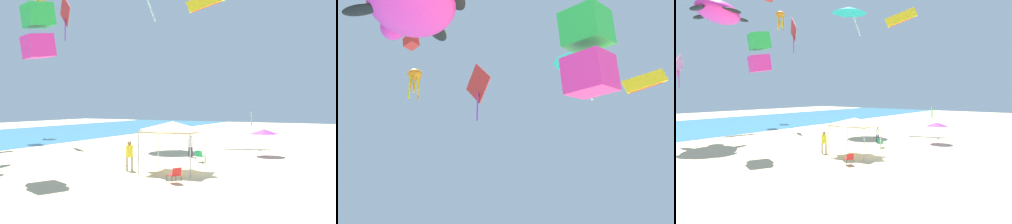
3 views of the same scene
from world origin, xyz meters
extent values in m
cube|color=beige|center=(0.00, 0.00, -0.05)|extent=(120.00, 120.00, 0.10)
cylinder|color=#B7B7BC|center=(-2.25, -0.22, 1.14)|extent=(0.07, 0.07, 2.29)
cylinder|color=#B7B7BC|center=(0.47, 0.04, 1.14)|extent=(0.07, 0.07, 2.29)
cylinder|color=#B7B7BC|center=(-2.54, 2.84, 1.14)|extent=(0.07, 0.07, 2.29)
cylinder|color=#B7B7BC|center=(0.18, 3.10, 1.14)|extent=(0.07, 0.07, 2.29)
cube|color=#D1B784|center=(-1.03, 1.44, 2.34)|extent=(3.09, 3.40, 0.10)
pyramid|color=#D1B784|center=(-1.03, 1.44, 2.65)|extent=(3.03, 3.33, 0.53)
cylinder|color=silver|center=(7.93, -1.75, 1.01)|extent=(0.05, 0.08, 2.02)
cone|color=purple|center=(7.93, -1.73, 1.85)|extent=(2.12, 2.12, 0.42)
cylinder|color=black|center=(3.21, 1.08, 0.20)|extent=(0.02, 0.02, 0.40)
cylinder|color=black|center=(3.25, 1.60, 0.20)|extent=(0.02, 0.02, 0.40)
cylinder|color=black|center=(2.69, 1.12, 0.20)|extent=(0.02, 0.02, 0.40)
cylinder|color=black|center=(2.73, 1.64, 0.20)|extent=(0.02, 0.02, 0.40)
cube|color=#198C4C|center=(2.97, 1.36, 0.40)|extent=(0.56, 0.56, 0.03)
cube|color=#198C4C|center=(2.68, 1.38, 0.61)|extent=(0.17, 0.50, 0.41)
cylinder|color=black|center=(-3.48, 0.02, 0.20)|extent=(0.02, 0.02, 0.40)
cylinder|color=black|center=(-3.92, 0.30, 0.20)|extent=(0.02, 0.02, 0.40)
cylinder|color=black|center=(-3.77, -0.42, 0.20)|extent=(0.02, 0.02, 0.40)
cylinder|color=black|center=(-4.20, -0.13, 0.20)|extent=(0.02, 0.02, 0.40)
cube|color=red|center=(-3.84, -0.06, 0.40)|extent=(0.72, 0.72, 0.03)
cube|color=red|center=(-4.00, -0.30, 0.61)|extent=(0.48, 0.38, 0.41)
cylinder|color=silver|center=(11.61, 0.24, 1.63)|extent=(0.06, 0.06, 3.26)
cube|color=green|center=(11.79, 0.24, 2.61)|extent=(0.30, 0.02, 1.10)
cylinder|color=#C6B28C|center=(-1.91, 3.68, 0.40)|extent=(0.16, 0.16, 0.80)
cylinder|color=#C6B28C|center=(-2.14, 3.90, 0.40)|extent=(0.16, 0.16, 0.80)
cylinder|color=yellow|center=(-2.03, 3.79, 1.15)|extent=(0.42, 0.42, 0.70)
sphere|color=#A87A56|center=(-2.03, 3.79, 1.63)|extent=(0.26, 0.26, 0.26)
cylinder|color=#33384C|center=(4.76, 2.82, 0.37)|extent=(0.14, 0.14, 0.74)
cylinder|color=#33384C|center=(4.89, 3.08, 0.37)|extent=(0.14, 0.14, 0.74)
cylinder|color=white|center=(4.83, 2.95, 1.06)|extent=(0.39, 0.39, 0.64)
sphere|color=tan|center=(4.83, 2.95, 1.50)|extent=(0.24, 0.24, 0.24)
cube|color=yellow|center=(15.57, 6.06, 14.59)|extent=(2.04, 3.84, 2.48)
cube|color=red|center=(15.57, 6.06, 14.07)|extent=(1.52, 2.86, 1.39)
cube|color=green|center=(-5.01, 7.95, 8.91)|extent=(1.98, 1.88, 1.45)
cube|color=#E02D9E|center=(-5.01, 7.95, 7.17)|extent=(1.98, 1.88, 1.45)
cylinder|color=orange|center=(14.72, 29.11, 17.53)|extent=(0.33, 0.26, 1.66)
cylinder|color=yellow|center=(15.14, 28.83, 17.30)|extent=(0.20, 0.39, 2.11)
cylinder|color=orange|center=(15.59, 29.05, 17.07)|extent=(0.40, 0.32, 2.57)
cylinder|color=yellow|center=(15.62, 29.55, 17.53)|extent=(0.33, 0.26, 1.66)
cylinder|color=orange|center=(15.20, 29.83, 17.30)|extent=(0.20, 0.39, 2.11)
cylinder|color=yellow|center=(14.75, 29.61, 17.07)|extent=(0.40, 0.32, 2.57)
cylinder|color=white|center=(12.15, 10.72, 13.76)|extent=(0.28, 1.27, 3.02)
cube|color=red|center=(8.22, 18.40, 13.38)|extent=(1.70, 2.90, 3.29)
cylinder|color=purple|center=(8.22, 18.40, 11.47)|extent=(0.12, 0.12, 2.34)
camera|label=1|loc=(-19.98, -8.21, 3.88)|focal=39.28mm
camera|label=2|loc=(-17.00, 6.37, 2.08)|focal=40.74mm
camera|label=3|loc=(-19.34, -11.67, 4.83)|focal=31.18mm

